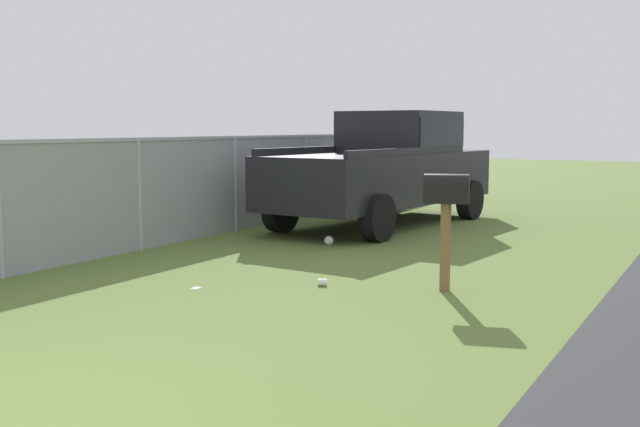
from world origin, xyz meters
The scene contains 6 objects.
mailbox centered at (5.27, -0.98, 1.03)m, with size 0.33×0.52×1.29m.
pickup_truck centered at (10.26, 1.95, 1.11)m, with size 5.60×2.58×2.09m.
fence_section centered at (9.35, 3.89, 0.89)m, with size 16.86×0.07×1.65m.
litter_bag_midfield_b centered at (7.51, 1.69, 0.07)m, with size 0.14×0.14×0.14m, color silver.
litter_wrapper_by_mailbox centered at (4.05, 1.51, 0.00)m, with size 0.12×0.08×0.01m, color silver.
litter_cup_midfield_a centered at (4.85, 0.33, 0.04)m, with size 0.08×0.08×0.10m, color white.
Camera 1 is at (-2.55, -3.76, 1.80)m, focal length 42.45 mm.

